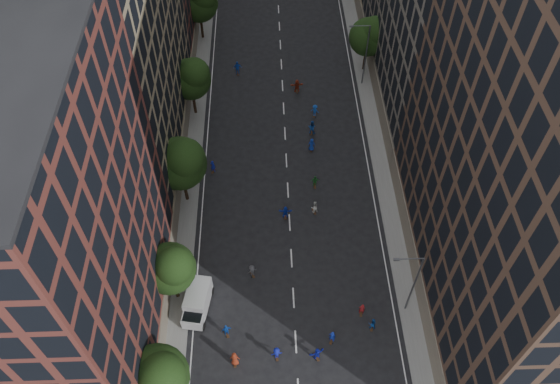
{
  "coord_description": "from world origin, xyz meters",
  "views": [
    {
      "loc": [
        -2.09,
        -11.73,
        47.55
      ],
      "look_at": [
        -0.95,
        25.11,
        2.0
      ],
      "focal_mm": 35.0,
      "sensor_mm": 36.0,
      "label": 1
    }
  ],
  "objects_px": {
    "streetlamp_near": "(413,282)",
    "streetlamp_far": "(365,52)",
    "skater_2": "(372,324)",
    "cargo_van": "(197,302)",
    "skater_1": "(332,337)"
  },
  "relations": [
    {
      "from": "streetlamp_near",
      "to": "streetlamp_far",
      "type": "relative_size",
      "value": 1.0
    },
    {
      "from": "skater_2",
      "to": "cargo_van",
      "type": "bearing_deg",
      "value": -3.56
    },
    {
      "from": "streetlamp_near",
      "to": "skater_2",
      "type": "bearing_deg",
      "value": -150.88
    },
    {
      "from": "streetlamp_far",
      "to": "cargo_van",
      "type": "distance_m",
      "value": 37.97
    },
    {
      "from": "streetlamp_far",
      "to": "cargo_van",
      "type": "bearing_deg",
      "value": -121.08
    },
    {
      "from": "streetlamp_far",
      "to": "cargo_van",
      "type": "relative_size",
      "value": 1.86
    },
    {
      "from": "streetlamp_near",
      "to": "streetlamp_far",
      "type": "distance_m",
      "value": 33.0
    },
    {
      "from": "cargo_van",
      "to": "skater_1",
      "type": "xyz_separation_m",
      "value": [
        12.43,
        -3.65,
        -0.46
      ]
    },
    {
      "from": "streetlamp_near",
      "to": "skater_2",
      "type": "relative_size",
      "value": 6.03
    },
    {
      "from": "streetlamp_near",
      "to": "cargo_van",
      "type": "bearing_deg",
      "value": 178.08
    },
    {
      "from": "skater_2",
      "to": "skater_1",
      "type": "bearing_deg",
      "value": 22.22
    },
    {
      "from": "streetlamp_near",
      "to": "streetlamp_far",
      "type": "height_order",
      "value": "same"
    },
    {
      "from": "streetlamp_near",
      "to": "cargo_van",
      "type": "height_order",
      "value": "streetlamp_near"
    },
    {
      "from": "streetlamp_far",
      "to": "skater_1",
      "type": "distance_m",
      "value": 36.94
    },
    {
      "from": "streetlamp_near",
      "to": "skater_1",
      "type": "xyz_separation_m",
      "value": [
        -7.07,
        -2.99,
        -4.34
      ]
    }
  ]
}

